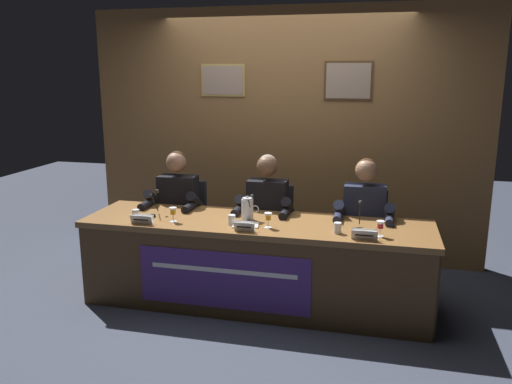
{
  "coord_description": "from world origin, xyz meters",
  "views": [
    {
      "loc": [
        0.97,
        -4.05,
        1.96
      ],
      "look_at": [
        0.0,
        0.0,
        0.99
      ],
      "focal_mm": 36.28,
      "sensor_mm": 36.0,
      "label": 1
    }
  ],
  "objects": [
    {
      "name": "panelist_right",
      "position": [
        0.87,
        0.37,
        0.72
      ],
      "size": [
        0.51,
        0.48,
        1.23
      ],
      "color": "black",
      "rests_on": "ground_plane"
    },
    {
      "name": "water_cup_center",
      "position": [
        -0.17,
        -0.16,
        0.77
      ],
      "size": [
        0.06,
        0.06,
        0.08
      ],
      "color": "silver",
      "rests_on": "conference_table"
    },
    {
      "name": "panelist_center",
      "position": [
        0.0,
        0.37,
        0.72
      ],
      "size": [
        0.51,
        0.48,
        1.23
      ],
      "color": "black",
      "rests_on": "ground_plane"
    },
    {
      "name": "juice_glass_center",
      "position": [
        0.14,
        -0.16,
        0.82
      ],
      "size": [
        0.06,
        0.06,
        0.12
      ],
      "color": "white",
      "rests_on": "conference_table"
    },
    {
      "name": "panelist_left",
      "position": [
        -0.87,
        0.37,
        0.72
      ],
      "size": [
        0.51,
        0.48,
        1.23
      ],
      "color": "black",
      "rests_on": "ground_plane"
    },
    {
      "name": "ground_plane",
      "position": [
        0.0,
        0.0,
        0.0
      ],
      "size": [
        12.0,
        12.0,
        0.0
      ],
      "primitive_type": "plane",
      "color": "#383D4C"
    },
    {
      "name": "nameplate_left",
      "position": [
        -0.89,
        -0.3,
        0.78
      ],
      "size": [
        0.19,
        0.06,
        0.08
      ],
      "color": "white",
      "rests_on": "conference_table"
    },
    {
      "name": "microphone_right",
      "position": [
        0.85,
        -0.04,
        0.81
      ],
      "size": [
        0.06,
        0.17,
        0.22
      ],
      "color": "black",
      "rests_on": "conference_table"
    },
    {
      "name": "wall_back_panelled",
      "position": [
        0.0,
        1.27,
        1.3
      ],
      "size": [
        4.12,
        0.14,
        2.6
      ],
      "color": "brown",
      "rests_on": "ground_plane"
    },
    {
      "name": "juice_glass_right",
      "position": [
        1.01,
        -0.19,
        0.82
      ],
      "size": [
        0.06,
        0.06,
        0.12
      ],
      "color": "white",
      "rests_on": "conference_table"
    },
    {
      "name": "chair_left",
      "position": [
        -0.87,
        0.57,
        0.44
      ],
      "size": [
        0.44,
        0.45,
        0.9
      ],
      "color": "black",
      "rests_on": "ground_plane"
    },
    {
      "name": "chair_right",
      "position": [
        0.87,
        0.57,
        0.44
      ],
      "size": [
        0.44,
        0.45,
        0.9
      ],
      "color": "black",
      "rests_on": "ground_plane"
    },
    {
      "name": "chair_center",
      "position": [
        0.0,
        0.57,
        0.44
      ],
      "size": [
        0.44,
        0.45,
        0.9
      ],
      "color": "black",
      "rests_on": "ground_plane"
    },
    {
      "name": "document_stack_center",
      "position": [
        -0.05,
        -0.15,
        0.74
      ],
      "size": [
        0.23,
        0.18,
        0.01
      ],
      "color": "white",
      "rests_on": "conference_table"
    },
    {
      "name": "water_cup_right",
      "position": [
        0.69,
        -0.18,
        0.77
      ],
      "size": [
        0.06,
        0.06,
        0.08
      ],
      "color": "silver",
      "rests_on": "conference_table"
    },
    {
      "name": "nameplate_right",
      "position": [
        0.9,
        -0.29,
        0.78
      ],
      "size": [
        0.19,
        0.06,
        0.08
      ],
      "color": "white",
      "rests_on": "conference_table"
    },
    {
      "name": "microphone_left",
      "position": [
        -0.9,
        -0.04,
        0.81
      ],
      "size": [
        0.06,
        0.17,
        0.22
      ],
      "color": "black",
      "rests_on": "conference_table"
    },
    {
      "name": "juice_glass_left",
      "position": [
        -0.66,
        -0.19,
        0.82
      ],
      "size": [
        0.06,
        0.06,
        0.12
      ],
      "color": "white",
      "rests_on": "conference_table"
    },
    {
      "name": "conference_table",
      "position": [
        -0.0,
        -0.11,
        0.5
      ],
      "size": [
        2.92,
        0.77,
        0.74
      ],
      "color": "brown",
      "rests_on": "ground_plane"
    },
    {
      "name": "water_pitcher_central",
      "position": [
        -0.08,
        0.02,
        0.83
      ],
      "size": [
        0.15,
        0.1,
        0.21
      ],
      "color": "silver",
      "rests_on": "conference_table"
    },
    {
      "name": "water_cup_left",
      "position": [
        -1.0,
        -0.19,
        0.77
      ],
      "size": [
        0.06,
        0.06,
        0.08
      ],
      "color": "silver",
      "rests_on": "conference_table"
    },
    {
      "name": "nameplate_center",
      "position": [
        -0.02,
        -0.3,
        0.78
      ],
      "size": [
        0.16,
        0.06,
        0.08
      ],
      "color": "white",
      "rests_on": "conference_table"
    },
    {
      "name": "microphone_center",
      "position": [
        -0.05,
        -0.03,
        0.81
      ],
      "size": [
        0.06,
        0.17,
        0.22
      ],
      "color": "black",
      "rests_on": "conference_table"
    }
  ]
}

